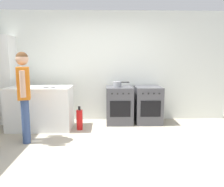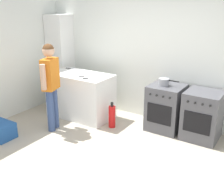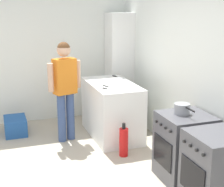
{
  "view_description": "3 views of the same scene",
  "coord_description": "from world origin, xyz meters",
  "px_view_note": "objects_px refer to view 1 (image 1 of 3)",
  "views": [
    {
      "loc": [
        0.04,
        -3.38,
        1.46
      ],
      "look_at": [
        0.16,
        0.75,
        0.82
      ],
      "focal_mm": 35.0,
      "sensor_mm": 36.0,
      "label": 1
    },
    {
      "loc": [
        2.13,
        -2.98,
        2.34
      ],
      "look_at": [
        -0.24,
        0.66,
        0.85
      ],
      "focal_mm": 45.0,
      "sensor_mm": 36.0,
      "label": 2
    },
    {
      "loc": [
        3.8,
        -0.57,
        2.16
      ],
      "look_at": [
        -0.22,
        0.82,
        1.04
      ],
      "focal_mm": 55.0,
      "sensor_mm": 36.0,
      "label": 3
    }
  ],
  "objects_px": {
    "knife_chef": "(50,87)",
    "person": "(24,90)",
    "pot": "(117,84)",
    "knife_utility": "(55,88)",
    "oven_right": "(148,105)",
    "oven_left": "(119,105)",
    "knife_carving": "(24,85)",
    "fire_extinguisher": "(80,120)",
    "larder_cabinet": "(4,80)"
  },
  "relations": [
    {
      "from": "fire_extinguisher",
      "to": "pot",
      "type": "bearing_deg",
      "value": 28.6
    },
    {
      "from": "oven_right",
      "to": "knife_utility",
      "type": "height_order",
      "value": "knife_utility"
    },
    {
      "from": "oven_left",
      "to": "pot",
      "type": "xyz_separation_m",
      "value": [
        -0.05,
        -0.03,
        0.49
      ]
    },
    {
      "from": "fire_extinguisher",
      "to": "larder_cabinet",
      "type": "xyz_separation_m",
      "value": [
        -1.78,
        0.58,
        0.78
      ]
    },
    {
      "from": "knife_utility",
      "to": "fire_extinguisher",
      "type": "bearing_deg",
      "value": 11.93
    },
    {
      "from": "person",
      "to": "fire_extinguisher",
      "type": "relative_size",
      "value": 3.19
    },
    {
      "from": "oven_right",
      "to": "knife_carving",
      "type": "bearing_deg",
      "value": -177.35
    },
    {
      "from": "fire_extinguisher",
      "to": "knife_chef",
      "type": "bearing_deg",
      "value": -178.52
    },
    {
      "from": "knife_utility",
      "to": "person",
      "type": "bearing_deg",
      "value": -126.37
    },
    {
      "from": "oven_right",
      "to": "fire_extinguisher",
      "type": "xyz_separation_m",
      "value": [
        -1.54,
        -0.48,
        -0.21
      ]
    },
    {
      "from": "person",
      "to": "pot",
      "type": "bearing_deg",
      "value": 33.24
    },
    {
      "from": "person",
      "to": "larder_cabinet",
      "type": "xyz_separation_m",
      "value": [
        -0.91,
        1.24,
        0.05
      ]
    },
    {
      "from": "knife_utility",
      "to": "person",
      "type": "height_order",
      "value": "person"
    },
    {
      "from": "oven_left",
      "to": "larder_cabinet",
      "type": "bearing_deg",
      "value": 177.8
    },
    {
      "from": "oven_right",
      "to": "knife_chef",
      "type": "height_order",
      "value": "knife_chef"
    },
    {
      "from": "knife_chef",
      "to": "person",
      "type": "xyz_separation_m",
      "value": [
        -0.29,
        -0.65,
        0.04
      ]
    },
    {
      "from": "oven_right",
      "to": "oven_left",
      "type": "bearing_deg",
      "value": 180.0
    },
    {
      "from": "oven_left",
      "to": "knife_chef",
      "type": "distance_m",
      "value": 1.61
    },
    {
      "from": "knife_utility",
      "to": "person",
      "type": "relative_size",
      "value": 0.15
    },
    {
      "from": "fire_extinguisher",
      "to": "larder_cabinet",
      "type": "relative_size",
      "value": 0.25
    },
    {
      "from": "pot",
      "to": "fire_extinguisher",
      "type": "distance_m",
      "value": 1.16
    },
    {
      "from": "person",
      "to": "knife_carving",
      "type": "bearing_deg",
      "value": 109.9
    },
    {
      "from": "oven_right",
      "to": "knife_chef",
      "type": "bearing_deg",
      "value": -166.92
    },
    {
      "from": "knife_chef",
      "to": "knife_utility",
      "type": "bearing_deg",
      "value": -32.73
    },
    {
      "from": "oven_left",
      "to": "knife_carving",
      "type": "distance_m",
      "value": 2.17
    },
    {
      "from": "pot",
      "to": "knife_chef",
      "type": "distance_m",
      "value": 1.47
    },
    {
      "from": "oven_right",
      "to": "pot",
      "type": "height_order",
      "value": "pot"
    },
    {
      "from": "larder_cabinet",
      "to": "pot",
      "type": "bearing_deg",
      "value": -2.96
    },
    {
      "from": "oven_left",
      "to": "knife_chef",
      "type": "xyz_separation_m",
      "value": [
        -1.45,
        -0.49,
        0.48
      ]
    },
    {
      "from": "oven_left",
      "to": "knife_carving",
      "type": "xyz_separation_m",
      "value": [
        -2.11,
        -0.13,
        0.48
      ]
    },
    {
      "from": "oven_right",
      "to": "knife_carving",
      "type": "distance_m",
      "value": 2.82
    },
    {
      "from": "pot",
      "to": "oven_right",
      "type": "bearing_deg",
      "value": 2.57
    },
    {
      "from": "oven_right",
      "to": "larder_cabinet",
      "type": "xyz_separation_m",
      "value": [
        -3.32,
        0.1,
        0.57
      ]
    },
    {
      "from": "pot",
      "to": "person",
      "type": "xyz_separation_m",
      "value": [
        -1.69,
        -1.11,
        0.03
      ]
    },
    {
      "from": "oven_left",
      "to": "larder_cabinet",
      "type": "relative_size",
      "value": 0.42
    },
    {
      "from": "oven_left",
      "to": "fire_extinguisher",
      "type": "relative_size",
      "value": 1.7
    },
    {
      "from": "knife_utility",
      "to": "fire_extinguisher",
      "type": "distance_m",
      "value": 0.83
    },
    {
      "from": "knife_chef",
      "to": "oven_right",
      "type": "bearing_deg",
      "value": 13.08
    },
    {
      "from": "oven_left",
      "to": "knife_utility",
      "type": "bearing_deg",
      "value": -156.59
    },
    {
      "from": "knife_utility",
      "to": "oven_left",
      "type": "bearing_deg",
      "value": 23.41
    },
    {
      "from": "person",
      "to": "larder_cabinet",
      "type": "relative_size",
      "value": 0.8
    },
    {
      "from": "oven_left",
      "to": "knife_utility",
      "type": "distance_m",
      "value": 1.52
    },
    {
      "from": "knife_chef",
      "to": "person",
      "type": "relative_size",
      "value": 0.18
    },
    {
      "from": "oven_left",
      "to": "knife_utility",
      "type": "xyz_separation_m",
      "value": [
        -1.33,
        -0.57,
        0.48
      ]
    },
    {
      "from": "oven_right",
      "to": "knife_carving",
      "type": "height_order",
      "value": "knife_carving"
    },
    {
      "from": "knife_carving",
      "to": "knife_chef",
      "type": "height_order",
      "value": "same"
    },
    {
      "from": "knife_carving",
      "to": "person",
      "type": "relative_size",
      "value": 0.21
    },
    {
      "from": "oven_left",
      "to": "pot",
      "type": "bearing_deg",
      "value": -148.49
    },
    {
      "from": "knife_chef",
      "to": "person",
      "type": "bearing_deg",
      "value": -114.14
    },
    {
      "from": "oven_right",
      "to": "knife_chef",
      "type": "relative_size",
      "value": 2.98
    }
  ]
}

